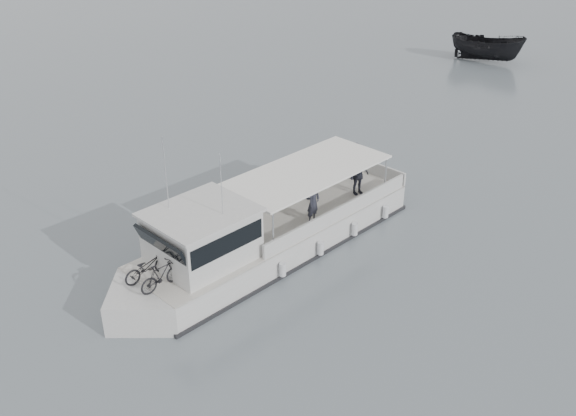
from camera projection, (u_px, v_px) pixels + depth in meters
ground at (255, 222)px, 27.10m from camera, size 1400.00×1400.00×0.00m
tour_boat at (255, 238)px, 24.12m from camera, size 14.07×5.04×5.85m
dark_motorboat at (487, 48)px, 48.73m from camera, size 4.13×5.94×2.15m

